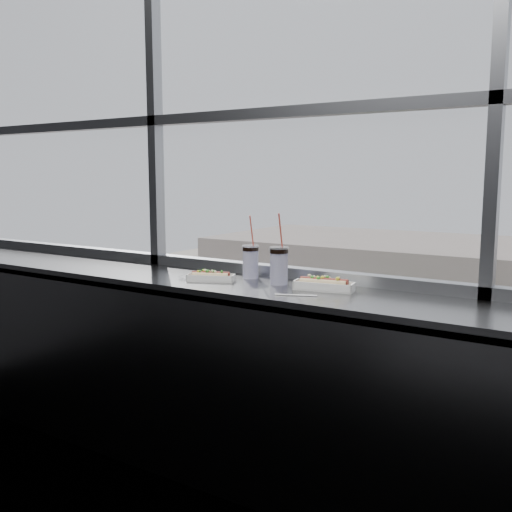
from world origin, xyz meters
The scene contains 15 objects.
wall_back_lower centered at (0.00, 1.50, 0.55)m, with size 6.00×6.00×0.00m, color black.
window_glass centered at (0.00, 1.52, 2.30)m, with size 6.00×6.00×0.00m, color silver.
window_mullions centered at (0.00, 1.50, 2.30)m, with size 6.00×0.08×2.40m, color gray, non-canonical shape.
counter centered at (0.00, 1.23, 1.07)m, with size 6.00×0.55×0.06m, color gray.
counter_fascia centered at (0.00, 0.97, 0.55)m, with size 6.00×0.04×1.04m, color gray.
hotdog_tray_left centered at (-0.34, 1.18, 1.13)m, with size 0.27×0.17×0.06m.
hotdog_tray_right centered at (0.28, 1.28, 1.13)m, with size 0.31×0.15×0.07m.
soda_cup_left centered at (-0.21, 1.37, 1.20)m, with size 0.10×0.10×0.35m.
soda_cup_right centered at (0.02, 1.29, 1.21)m, with size 0.10×0.10×0.37m.
loose_straw centered at (0.23, 1.09, 1.10)m, with size 0.01×0.01×0.20m, color white.
wrapper centered at (-0.48, 1.15, 1.11)m, with size 0.11×0.08×0.03m, color silver.
car_near_a centered at (-13.73, 17.50, -9.85)m, with size 6.55×2.73×2.18m, color silver.
car_far_a centered at (-9.03, 25.50, -9.97)m, with size 5.81×2.42×1.94m, color black.
pedestrian_a centered at (-7.10, 28.94, -9.98)m, with size 0.87×0.66×1.97m, color #66605B.
tree_left centered at (-9.80, 29.50, -7.15)m, with size 3.63×3.63×5.68m.
Camera 1 is at (1.47, -1.24, 1.66)m, focal length 40.00 mm.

